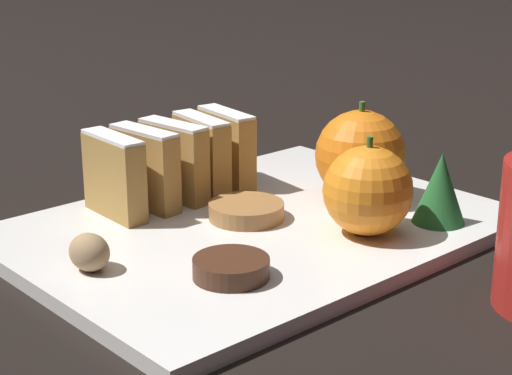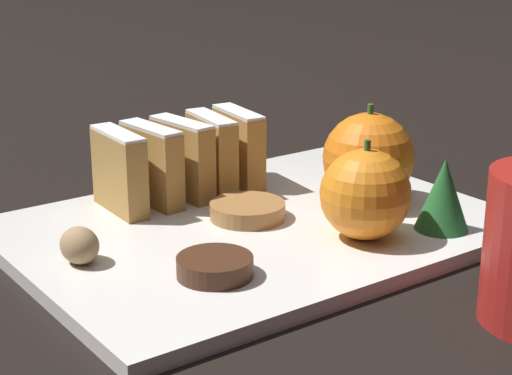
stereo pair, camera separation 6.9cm
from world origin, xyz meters
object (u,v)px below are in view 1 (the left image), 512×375
orange_far (360,155)px  orange_near (368,191)px  walnut (89,252)px  chocolate_cookie (231,268)px

orange_far → orange_near: bearing=-44.5°
walnut → orange_far: bearing=85.0°
orange_far → walnut: bearing=-95.0°
orange_far → walnut: size_ratio=2.64×
orange_near → walnut: bearing=-112.6°
orange_far → walnut: (-0.02, -0.26, -0.03)m
orange_near → chocolate_cookie: bearing=-92.7°
walnut → chocolate_cookie: 0.10m
orange_near → walnut: 0.22m
chocolate_cookie → walnut: bearing=-139.5°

